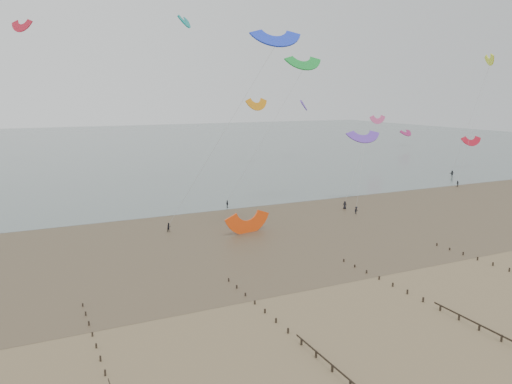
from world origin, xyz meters
TOP-DOWN VIEW (x-y plane):
  - ground at (0.00, 0.00)m, footprint 500.00×500.00m
  - sea_and_shore at (-4.08, 34.40)m, footprint 500.00×665.00m
  - kitesurfers at (31.65, 48.17)m, footprint 148.85×27.01m
  - grounded_kite at (-2.07, 32.01)m, footprint 8.50×7.15m
  - kites_airborne at (-9.72, 94.36)m, footprint 237.95×120.83m

SIDE VIEW (x-z plane):
  - ground at x=0.00m, z-range 0.00..0.00m
  - grounded_kite at x=-2.07m, z-range -2.08..2.08m
  - sea_and_shore at x=-4.08m, z-range -0.01..0.02m
  - kitesurfers at x=31.65m, z-range -0.07..1.72m
  - kites_airborne at x=-9.72m, z-range 0.39..46.54m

